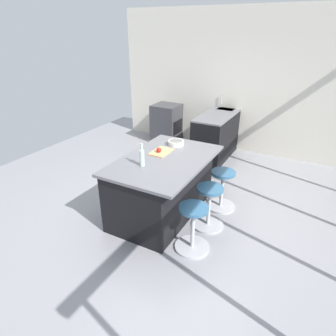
% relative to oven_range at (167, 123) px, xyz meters
% --- Properties ---
extents(ground_plane, '(7.78, 7.78, 0.00)m').
position_rel_oven_range_xyz_m(ground_plane, '(2.64, 1.65, -0.45)').
color(ground_plane, gray).
extents(interior_partition_left, '(0.12, 5.71, 2.94)m').
position_rel_oven_range_xyz_m(interior_partition_left, '(-0.35, 1.65, 1.02)').
color(interior_partition_left, silver).
rests_on(interior_partition_left, ground_plane).
extents(sink_cabinet, '(2.07, 0.60, 1.21)m').
position_rel_oven_range_xyz_m(sink_cabinet, '(-0.00, 1.38, 0.02)').
color(sink_cabinet, black).
rests_on(sink_cabinet, ground_plane).
extents(oven_range, '(0.60, 0.61, 0.90)m').
position_rel_oven_range_xyz_m(oven_range, '(0.00, 0.00, 0.00)').
color(oven_range, '#38383D').
rests_on(oven_range, ground_plane).
extents(kitchen_island, '(1.71, 1.12, 0.88)m').
position_rel_oven_range_xyz_m(kitchen_island, '(2.74, 1.43, -0.00)').
color(kitchen_island, black).
rests_on(kitchen_island, ground_plane).
extents(stool_by_window, '(0.44, 0.44, 0.61)m').
position_rel_oven_range_xyz_m(stool_by_window, '(2.20, 2.17, -0.16)').
color(stool_by_window, '#B7B7BC').
rests_on(stool_by_window, ground_plane).
extents(stool_middle, '(0.44, 0.44, 0.61)m').
position_rel_oven_range_xyz_m(stool_middle, '(2.74, 2.17, -0.16)').
color(stool_middle, '#B7B7BC').
rests_on(stool_middle, ground_plane).
extents(stool_near_camera, '(0.44, 0.44, 0.61)m').
position_rel_oven_range_xyz_m(stool_near_camera, '(3.28, 2.17, -0.16)').
color(stool_near_camera, '#B7B7BC').
rests_on(stool_near_camera, ground_plane).
extents(cutting_board, '(0.36, 0.24, 0.02)m').
position_rel_oven_range_xyz_m(cutting_board, '(2.57, 1.32, 0.44)').
color(cutting_board, tan).
rests_on(cutting_board, kitchen_island).
extents(apple_red, '(0.07, 0.07, 0.07)m').
position_rel_oven_range_xyz_m(apple_red, '(2.62, 1.31, 0.49)').
color(apple_red, red).
rests_on(apple_red, cutting_board).
extents(water_bottle, '(0.06, 0.06, 0.31)m').
position_rel_oven_range_xyz_m(water_bottle, '(3.08, 1.33, 0.56)').
color(water_bottle, silver).
rests_on(water_bottle, kitchen_island).
extents(fruit_bowl, '(0.24, 0.24, 0.07)m').
position_rel_oven_range_xyz_m(fruit_bowl, '(2.19, 1.37, 0.47)').
color(fruit_bowl, silver).
rests_on(fruit_bowl, kitchen_island).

